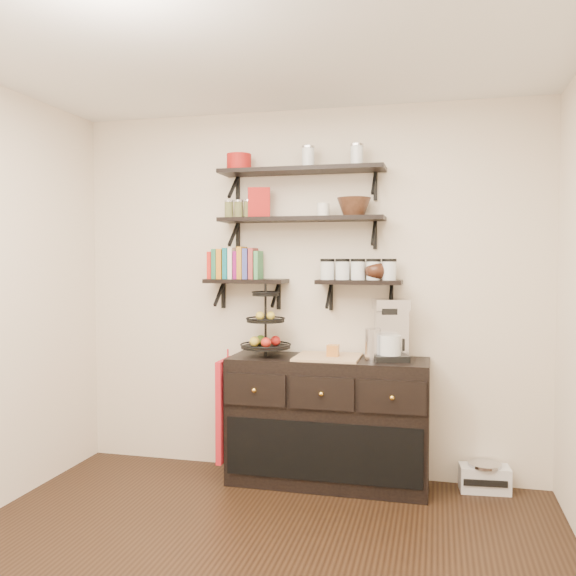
{
  "coord_description": "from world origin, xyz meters",
  "views": [
    {
      "loc": [
        0.96,
        -2.69,
        1.6
      ],
      "look_at": [
        0.02,
        1.15,
        1.41
      ],
      "focal_mm": 38.0,
      "sensor_mm": 36.0,
      "label": 1
    }
  ],
  "objects_px": {
    "sideboard": "(328,421)",
    "radio": "(485,478)",
    "coffee_maker": "(391,331)",
    "fruit_stand": "(266,331)"
  },
  "relations": [
    {
      "from": "fruit_stand",
      "to": "sideboard",
      "type": "bearing_deg",
      "value": -0.49
    },
    {
      "from": "fruit_stand",
      "to": "coffee_maker",
      "type": "relative_size",
      "value": 1.24
    },
    {
      "from": "sideboard",
      "to": "coffee_maker",
      "type": "xyz_separation_m",
      "value": [
        0.44,
        0.03,
        0.65
      ]
    },
    {
      "from": "sideboard",
      "to": "radio",
      "type": "relative_size",
      "value": 4.04
    },
    {
      "from": "sideboard",
      "to": "radio",
      "type": "bearing_deg",
      "value": 6.03
    },
    {
      "from": "coffee_maker",
      "to": "fruit_stand",
      "type": "bearing_deg",
      "value": 166.39
    },
    {
      "from": "coffee_maker",
      "to": "radio",
      "type": "relative_size",
      "value": 1.22
    },
    {
      "from": "sideboard",
      "to": "radio",
      "type": "xyz_separation_m",
      "value": [
        1.07,
        0.11,
        -0.35
      ]
    },
    {
      "from": "coffee_maker",
      "to": "radio",
      "type": "bearing_deg",
      "value": -7.68
    },
    {
      "from": "sideboard",
      "to": "fruit_stand",
      "type": "distance_m",
      "value": 0.78
    }
  ]
}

